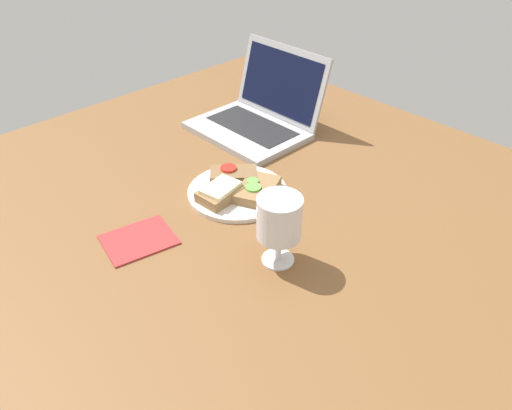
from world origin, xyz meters
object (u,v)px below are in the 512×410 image
at_px(sandwich_with_cucumber, 257,189).
at_px(sandwich_with_tomato, 234,175).
at_px(sandwich_with_cheese, 221,192).
at_px(wine_glass, 279,220).
at_px(plate, 238,192).
at_px(napkin, 139,240).
at_px(laptop, 258,115).

distance_m(sandwich_with_cucumber, sandwich_with_tomato, 0.08).
relative_size(sandwich_with_cheese, wine_glass, 0.72).
distance_m(plate, wine_glass, 0.26).
xyz_separation_m(sandwich_with_cucumber, sandwich_with_tomato, (-0.08, 0.00, 0.00)).
relative_size(plate, sandwich_with_cucumber, 1.67).
xyz_separation_m(sandwich_with_cucumber, sandwich_with_cheese, (-0.04, -0.07, 0.00)).
bearing_deg(sandwich_with_cheese, wine_glass, -12.19).
distance_m(sandwich_with_cheese, wine_glass, 0.24).
xyz_separation_m(plate, sandwich_with_cucumber, (0.04, 0.02, 0.02)).
bearing_deg(wine_glass, sandwich_with_cucumber, 146.62).
height_order(plate, sandwich_with_cheese, sandwich_with_cheese).
bearing_deg(plate, wine_glass, -23.45).
distance_m(sandwich_with_cheese, napkin, 0.21).
bearing_deg(sandwich_with_tomato, sandwich_with_cheese, -61.35).
height_order(sandwich_with_cucumber, sandwich_with_tomato, sandwich_with_tomato).
bearing_deg(napkin, sandwich_with_cucumber, 78.57).
bearing_deg(napkin, laptop, 109.98).
height_order(laptop, napkin, laptop).
bearing_deg(wine_glass, sandwich_with_tomato, 155.25).
bearing_deg(laptop, sandwich_with_cheese, -56.93).
bearing_deg(napkin, sandwich_with_cheese, 86.44).
relative_size(sandwich_with_cucumber, sandwich_with_tomato, 1.12).
bearing_deg(sandwich_with_tomato, sandwich_with_cucumber, -1.95).
bearing_deg(sandwich_with_cucumber, wine_glass, -33.38).
distance_m(sandwich_with_cucumber, laptop, 0.35).
bearing_deg(sandwich_with_cucumber, laptop, 135.67).
bearing_deg(sandwich_with_cucumber, napkin, -101.43).
relative_size(sandwich_with_tomato, wine_glass, 0.85).
bearing_deg(plate, sandwich_with_tomato, 148.78).
distance_m(sandwich_with_cucumber, napkin, 0.29).
distance_m(sandwich_with_cucumber, sandwich_with_cheese, 0.08).
height_order(wine_glass, napkin, wine_glass).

